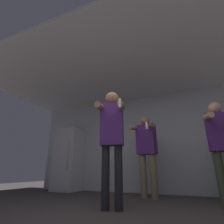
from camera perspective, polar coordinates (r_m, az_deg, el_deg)
The scene contains 7 objects.
wall_back at distance 4.80m, azimuth 12.85°, elevation -9.29°, with size 7.00×0.06×2.55m.
ceiling_slab at distance 3.87m, azimuth 6.95°, elevation 13.42°, with size 7.00×3.46×0.05m.
refrigerator at distance 5.42m, azimuth -14.03°, elevation -14.69°, with size 0.71×0.66×1.71m.
bottle_red_label at distance 4.40m, azimuth 31.45°, elevation -10.09°, with size 0.07×0.07×0.25m.
person_woman_foreground at distance 2.77m, azimuth -0.03°, elevation -7.03°, with size 0.51×0.53×1.80m.
person_man_side at distance 3.35m, azimuth 32.16°, elevation -7.78°, with size 0.48×0.55×1.65m.
person_spectator_back at distance 3.94m, azimuth 11.25°, elevation -11.81°, with size 0.54×0.57×1.72m.
Camera 1 is at (0.88, -1.69, 0.52)m, focal length 28.00 mm.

